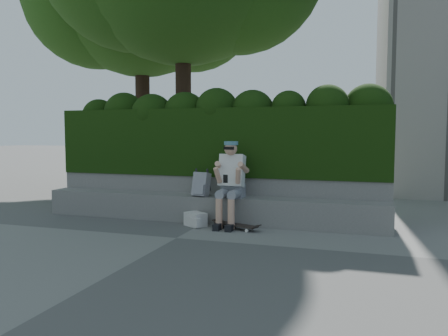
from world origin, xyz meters
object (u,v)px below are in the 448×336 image
(person, at_px, (231,180))
(backpack_ground, at_px, (196,219))
(skateboard, at_px, (236,225))
(backpack_plaid, at_px, (201,184))

(person, bearing_deg, backpack_ground, -158.66)
(person, distance_m, skateboard, 0.74)
(skateboard, bearing_deg, backpack_plaid, 175.56)
(skateboard, xyz_separation_m, backpack_plaid, (-0.71, 0.32, 0.59))
(backpack_plaid, bearing_deg, skateboard, -9.76)
(backpack_ground, bearing_deg, backpack_plaid, 125.27)
(skateboard, relative_size, backpack_ground, 2.24)
(skateboard, height_order, backpack_plaid, backpack_plaid)
(backpack_ground, bearing_deg, skateboard, 31.19)
(person, xyz_separation_m, skateboard, (0.16, -0.24, -0.69))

